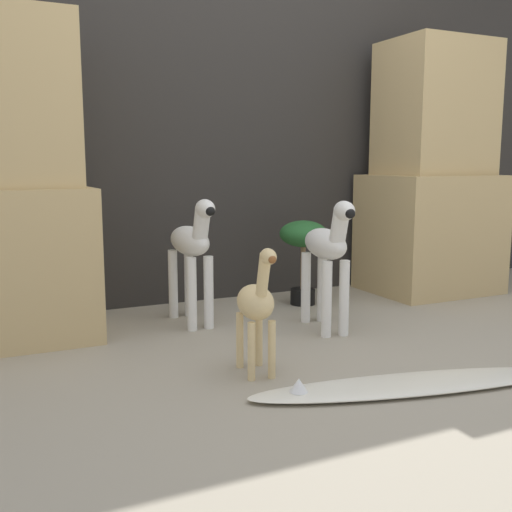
{
  "coord_description": "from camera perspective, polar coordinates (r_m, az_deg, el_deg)",
  "views": [
    {
      "loc": [
        -1.44,
        -2.05,
        0.85
      ],
      "look_at": [
        -0.12,
        0.74,
        0.37
      ],
      "focal_mm": 42.0,
      "sensor_mm": 36.0,
      "label": 1
    }
  ],
  "objects": [
    {
      "name": "rock_pillar_left",
      "position": [
        3.11,
        -22.97,
        5.51
      ],
      "size": [
        0.8,
        0.64,
        1.54
      ],
      "color": "tan",
      "rests_on": "ground_plane"
    },
    {
      "name": "zebra_right",
      "position": [
        3.06,
        6.8,
        0.39
      ],
      "size": [
        0.22,
        0.54,
        0.68
      ],
      "color": "white",
      "rests_on": "ground_plane"
    },
    {
      "name": "rock_pillar_right",
      "position": [
        4.15,
        16.4,
        6.7
      ],
      "size": [
        0.8,
        0.64,
        1.62
      ],
      "color": "tan",
      "rests_on": "ground_plane"
    },
    {
      "name": "giraffe_figurine",
      "position": [
        2.42,
        0.06,
        -4.6
      ],
      "size": [
        0.17,
        0.34,
        0.54
      ],
      "color": "#E0C184",
      "rests_on": "ground_plane"
    },
    {
      "name": "potted_palm_front",
      "position": [
        3.62,
        4.53,
        1.24
      ],
      "size": [
        0.29,
        0.29,
        0.51
      ],
      "color": "black",
      "rests_on": "ground_plane"
    },
    {
      "name": "surfboard",
      "position": [
        2.41,
        14.35,
        -11.74
      ],
      "size": [
        1.31,
        0.49,
        0.08
      ],
      "color": "silver",
      "rests_on": "ground_plane"
    },
    {
      "name": "ground_plane",
      "position": [
        2.65,
        9.42,
        -10.1
      ],
      "size": [
        14.0,
        14.0,
        0.0
      ],
      "primitive_type": "plane",
      "color": "#9E937F"
    },
    {
      "name": "wall_back",
      "position": [
        3.81,
        -3.05,
        12.52
      ],
      "size": [
        6.4,
        0.08,
        2.2
      ],
      "color": "#2D2B28",
      "rests_on": "ground_plane"
    },
    {
      "name": "zebra_left",
      "position": [
        3.17,
        -6.15,
        0.7
      ],
      "size": [
        0.17,
        0.53,
        0.68
      ],
      "color": "white",
      "rests_on": "ground_plane"
    }
  ]
}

